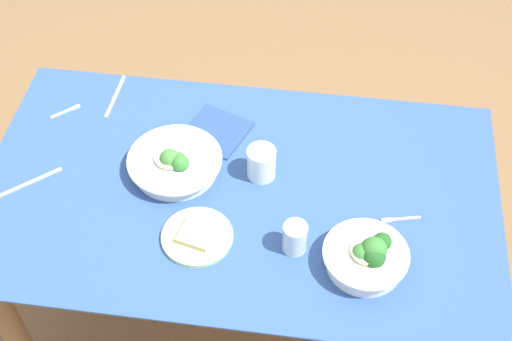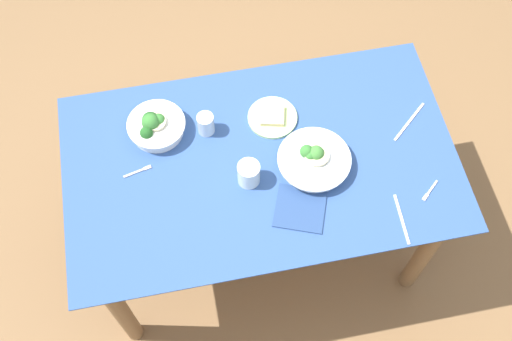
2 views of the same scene
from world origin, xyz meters
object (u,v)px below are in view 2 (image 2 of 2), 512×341
object	(u,v)px
broccoli_bowl_near	(314,160)
fork_by_far_bowl	(429,191)
broccoli_bowl_far	(155,126)
bread_side_plate	(272,117)
table_knife_right	(402,219)
water_glass_side	(206,124)
water_glass_center	(249,174)
table_knife_left	(409,122)
napkin_folded_upper	(300,208)
fork_by_near_bowl	(139,171)

from	to	relation	value
broccoli_bowl_near	fork_by_far_bowl	bearing A→B (deg)	-26.32
broccoli_bowl_far	bread_side_plate	bearing A→B (deg)	-3.41
table_knife_right	broccoli_bowl_far	bearing A→B (deg)	58.86
table_knife_right	water_glass_side	bearing A→B (deg)	53.29
broccoli_bowl_near	water_glass_center	distance (m)	0.25
water_glass_center	fork_by_far_bowl	size ratio (longest dim) A/B	1.20
bread_side_plate	table_knife_right	bearing A→B (deg)	-54.34
water_glass_center	table_knife_left	bearing A→B (deg)	11.11
broccoli_bowl_far	table_knife_left	distance (m)	0.97
broccoli_bowl_far	bread_side_plate	world-z (taller)	broccoli_bowl_far
water_glass_side	napkin_folded_upper	size ratio (longest dim) A/B	0.51
water_glass_side	napkin_folded_upper	world-z (taller)	water_glass_side
broccoli_bowl_near	water_glass_side	world-z (taller)	water_glass_side
fork_by_far_bowl	bread_side_plate	bearing A→B (deg)	-81.71
table_knife_left	table_knife_right	bearing A→B (deg)	-152.63
water_glass_center	table_knife_left	world-z (taller)	water_glass_center
water_glass_center	water_glass_side	world-z (taller)	water_glass_center
bread_side_plate	table_knife_left	world-z (taller)	bread_side_plate
broccoli_bowl_far	fork_by_far_bowl	xyz separation A→B (m)	(0.94, -0.45, -0.04)
broccoli_bowl_far	fork_by_far_bowl	bearing A→B (deg)	-25.36
table_knife_left	napkin_folded_upper	xyz separation A→B (m)	(-0.50, -0.28, 0.00)
broccoli_bowl_far	bread_side_plate	distance (m)	0.45
water_glass_side	table_knife_right	world-z (taller)	water_glass_side
broccoli_bowl_far	table_knife_right	size ratio (longest dim) A/B	1.14
broccoli_bowl_far	fork_by_far_bowl	world-z (taller)	broccoli_bowl_far
broccoli_bowl_near	water_glass_side	size ratio (longest dim) A/B	3.03
fork_by_near_bowl	table_knife_left	bearing A→B (deg)	-13.00
bread_side_plate	fork_by_far_bowl	bearing A→B (deg)	-40.30
broccoli_bowl_far	table_knife_right	bearing A→B (deg)	-33.33
water_glass_center	table_knife_right	xyz separation A→B (m)	(0.50, -0.26, -0.05)
water_glass_side	napkin_folded_upper	bearing A→B (deg)	-54.68
broccoli_bowl_far	fork_by_far_bowl	size ratio (longest dim) A/B	2.71
broccoli_bowl_far	napkin_folded_upper	xyz separation A→B (m)	(0.46, -0.42, -0.04)
fork_by_far_bowl	broccoli_bowl_near	bearing A→B (deg)	-67.73
broccoli_bowl_near	table_knife_left	size ratio (longest dim) A/B	1.27
broccoli_bowl_near	fork_by_far_bowl	size ratio (longest dim) A/B	3.33
broccoli_bowl_far	napkin_folded_upper	world-z (taller)	broccoli_bowl_far
fork_by_far_bowl	table_knife_right	distance (m)	0.16
broccoli_bowl_near	fork_by_far_bowl	world-z (taller)	broccoli_bowl_near
table_knife_right	napkin_folded_upper	size ratio (longest dim) A/B	1.10
water_glass_side	fork_by_near_bowl	world-z (taller)	water_glass_side
broccoli_bowl_far	broccoli_bowl_near	world-z (taller)	broccoli_bowl_far
table_knife_left	table_knife_right	world-z (taller)	same
table_knife_left	bread_side_plate	bearing A→B (deg)	126.01
bread_side_plate	table_knife_left	size ratio (longest dim) A/B	0.90
water_glass_side	napkin_folded_upper	xyz separation A→B (m)	(0.28, -0.39, -0.04)
water_glass_side	fork_by_far_bowl	world-z (taller)	water_glass_side
fork_by_near_bowl	table_knife_left	xyz separation A→B (m)	(1.05, 0.02, -0.00)
broccoli_bowl_far	fork_by_far_bowl	distance (m)	1.04
fork_by_far_bowl	napkin_folded_upper	bearing A→B (deg)	-44.30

